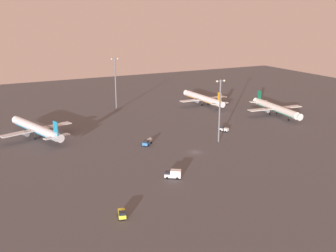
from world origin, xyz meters
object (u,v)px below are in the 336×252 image
at_px(airplane_far_stand, 276,108).
at_px(maintenance_van, 122,214).
at_px(catering_truck, 173,174).
at_px(fuel_truck, 147,142).
at_px(apron_light_east, 115,81).
at_px(airplane_terminal_side, 37,129).
at_px(apron_light_central, 220,107).
at_px(airplane_mid_apron, 203,99).
at_px(cargo_loader, 224,129).

distance_m(airplane_far_stand, maintenance_van, 136.92).
xyz_separation_m(catering_truck, maintenance_van, (-25.63, -18.35, -0.40)).
distance_m(fuel_truck, apron_light_east, 68.93).
bearing_deg(airplane_terminal_side, apron_light_east, 16.20).
bearing_deg(fuel_truck, airplane_terminal_side, 8.31).
xyz_separation_m(airplane_far_stand, catering_truck, (-91.27, -52.88, -2.54)).
bearing_deg(airplane_terminal_side, apron_light_central, -48.68).
distance_m(airplane_mid_apron, apron_light_central, 74.48).
height_order(cargo_loader, apron_light_east, apron_light_east).
relative_size(airplane_far_stand, fuel_truck, 7.07).
bearing_deg(airplane_mid_apron, catering_truck, -128.55).
height_order(airplane_mid_apron, catering_truck, airplane_mid_apron).
distance_m(airplane_far_stand, airplane_terminal_side, 126.96).
bearing_deg(fuel_truck, cargo_loader, -130.74).
xyz_separation_m(maintenance_van, fuel_truck, (32.18, 55.75, 0.19)).
distance_m(airplane_far_stand, apron_light_central, 61.38).
bearing_deg(apron_light_central, cargo_loader, 47.60).
height_order(airplane_far_stand, cargo_loader, airplane_far_stand).
height_order(airplane_far_stand, catering_truck, airplane_far_stand).
relative_size(airplane_mid_apron, apron_light_central, 1.49).
distance_m(airplane_terminal_side, apron_light_east, 62.32).
xyz_separation_m(airplane_terminal_side, fuel_truck, (41.14, -32.15, -2.85)).
height_order(maintenance_van, apron_light_east, apron_light_east).
bearing_deg(fuel_truck, airplane_far_stand, -123.34).
xyz_separation_m(airplane_far_stand, apron_light_east, (-75.48, 50.96, 13.13)).
bearing_deg(fuel_truck, apron_light_central, -152.22).
height_order(catering_truck, fuel_truck, catering_truck).
height_order(cargo_loader, apron_light_central, apron_light_central).
relative_size(airplane_mid_apron, catering_truck, 6.93).
bearing_deg(apron_light_central, airplane_mid_apron, 63.98).
height_order(airplane_terminal_side, maintenance_van, airplane_terminal_side).
relative_size(airplane_terminal_side, cargo_loader, 9.25).
height_order(airplane_mid_apron, maintenance_van, airplane_mid_apron).
height_order(apron_light_east, apron_light_central, apron_light_east).
relative_size(cargo_loader, catering_truck, 0.76).
bearing_deg(maintenance_van, airplane_terminal_side, -69.70).
distance_m(airplane_terminal_side, maintenance_van, 88.41).
distance_m(airplane_mid_apron, fuel_truck, 83.89).
xyz_separation_m(airplane_far_stand, cargo_loader, (-43.38, -13.35, -2.94)).
height_order(airplane_far_stand, airplane_mid_apron, airplane_far_stand).
height_order(cargo_loader, fuel_truck, fuel_truck).
height_order(fuel_truck, apron_light_central, apron_light_central).
bearing_deg(apron_light_central, catering_truck, -143.38).
distance_m(airplane_terminal_side, catering_truck, 77.72).
bearing_deg(airplane_mid_apron, cargo_loader, -113.48).
relative_size(airplane_terminal_side, apron_light_east, 1.38).
distance_m(airplane_far_stand, apron_light_east, 92.01).
height_order(airplane_terminal_side, apron_light_central, apron_light_central).
bearing_deg(fuel_truck, maintenance_van, 106.32).
xyz_separation_m(airplane_terminal_side, apron_light_east, (50.39, 34.28, 13.03)).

